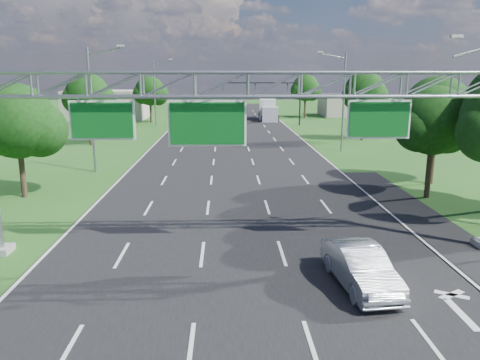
{
  "coord_description": "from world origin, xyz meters",
  "views": [
    {
      "loc": [
        -0.74,
        -8.33,
        7.95
      ],
      "look_at": [
        -0.02,
        14.07,
        2.85
      ],
      "focal_mm": 35.0,
      "sensor_mm": 36.0,
      "label": 1
    }
  ],
  "objects_px": {
    "box_truck": "(268,110)",
    "sign_gantry": "(250,99)",
    "traffic_signal": "(278,92)",
    "silver_sedan": "(361,267)"
  },
  "relations": [
    {
      "from": "box_truck",
      "to": "sign_gantry",
      "type": "bearing_deg",
      "value": -89.59
    },
    {
      "from": "traffic_signal",
      "to": "silver_sedan",
      "type": "height_order",
      "value": "traffic_signal"
    },
    {
      "from": "sign_gantry",
      "to": "traffic_signal",
      "type": "height_order",
      "value": "sign_gantry"
    },
    {
      "from": "traffic_signal",
      "to": "box_truck",
      "type": "relative_size",
      "value": 1.25
    },
    {
      "from": "traffic_signal",
      "to": "sign_gantry",
      "type": "bearing_deg",
      "value": -97.68
    },
    {
      "from": "silver_sedan",
      "to": "box_truck",
      "type": "bearing_deg",
      "value": 81.65
    },
    {
      "from": "sign_gantry",
      "to": "traffic_signal",
      "type": "bearing_deg",
      "value": 82.32
    },
    {
      "from": "box_truck",
      "to": "traffic_signal",
      "type": "bearing_deg",
      "value": -80.26
    },
    {
      "from": "sign_gantry",
      "to": "silver_sedan",
      "type": "xyz_separation_m",
      "value": [
        4.05,
        -3.92,
        -6.11
      ]
    },
    {
      "from": "traffic_signal",
      "to": "box_truck",
      "type": "distance_m",
      "value": 10.06
    }
  ]
}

